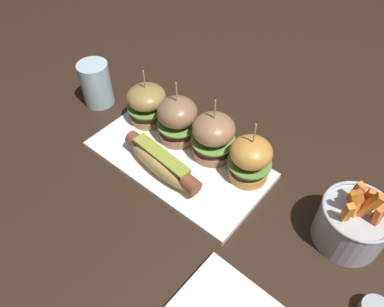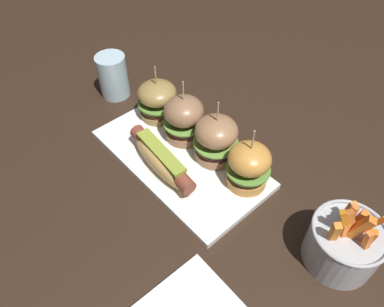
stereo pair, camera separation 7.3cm
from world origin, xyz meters
The scene contains 9 objects.
ground_plane centered at (0.00, 0.00, 0.00)m, with size 3.00×3.00×0.00m, color black.
platter_main centered at (0.00, 0.00, 0.01)m, with size 0.38×0.20×0.01m, color white.
hot_dog centered at (0.00, -0.05, 0.04)m, with size 0.20×0.07×0.05m.
slider_far_left centered at (-0.14, 0.05, 0.06)m, with size 0.09×0.09×0.13m.
slider_center_left centered at (-0.04, 0.05, 0.07)m, with size 0.09×0.09×0.15m.
slider_center_right centered at (0.05, 0.06, 0.07)m, with size 0.09×0.09×0.15m.
slider_far_right centered at (0.14, 0.05, 0.06)m, with size 0.09×0.09×0.14m.
fries_bucket centered at (0.35, 0.06, 0.05)m, with size 0.12×0.12×0.14m.
water_glass centered at (-0.29, 0.03, 0.05)m, with size 0.07×0.07×0.11m, color silver.
Camera 1 is at (0.35, -0.38, 0.59)m, focal length 34.11 mm.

